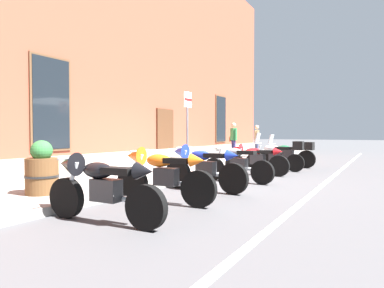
% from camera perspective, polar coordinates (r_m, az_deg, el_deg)
% --- Properties ---
extents(ground_plane, '(140.00, 140.00, 0.00)m').
position_cam_1_polar(ground_plane, '(9.43, 1.54, -6.14)').
color(ground_plane, '#424244').
extents(sidewalk, '(32.01, 3.12, 0.15)m').
position_cam_1_polar(sidewalk, '(10.26, -6.14, -5.08)').
color(sidewalk, gray).
rests_on(sidewalk, ground_plane).
extents(lane_stripe, '(32.01, 0.12, 0.01)m').
position_cam_1_polar(lane_stripe, '(8.38, 21.21, -7.23)').
color(lane_stripe, silver).
rests_on(lane_stripe, ground_plane).
extents(brick_pub_facade, '(26.01, 7.87, 9.67)m').
position_cam_1_polar(brick_pub_facade, '(14.57, -24.33, 15.64)').
color(brick_pub_facade, brown).
rests_on(brick_pub_facade, ground_plane).
extents(motorcycle_black_sport, '(0.62, 2.11, 1.02)m').
position_cam_1_polar(motorcycle_black_sport, '(4.97, -15.94, -6.88)').
color(motorcycle_black_sport, black).
rests_on(motorcycle_black_sport, ground_plane).
extents(motorcycle_orange_sport, '(0.62, 2.08, 1.05)m').
position_cam_1_polar(motorcycle_orange_sport, '(6.11, -5.56, -5.07)').
color(motorcycle_orange_sport, black).
rests_on(motorcycle_orange_sport, ground_plane).
extents(motorcycle_blue_sport, '(0.62, 2.16, 1.06)m').
position_cam_1_polar(motorcycle_blue_sport, '(7.45, 1.62, -3.81)').
color(motorcycle_blue_sport, black).
rests_on(motorcycle_blue_sport, ground_plane).
extents(motorcycle_grey_naked, '(0.62, 2.08, 0.99)m').
position_cam_1_polar(motorcycle_grey_naked, '(8.88, 7.79, -3.49)').
color(motorcycle_grey_naked, black).
rests_on(motorcycle_grey_naked, ground_plane).
extents(motorcycle_red_sport, '(0.62, 2.10, 0.98)m').
position_cam_1_polar(motorcycle_red_sport, '(10.53, 10.71, -2.38)').
color(motorcycle_red_sport, black).
rests_on(motorcycle_red_sport, ground_plane).
extents(motorcycle_silver_touring, '(0.62, 2.05, 1.34)m').
position_cam_1_polar(motorcycle_silver_touring, '(11.78, 14.70, -1.89)').
color(motorcycle_silver_touring, black).
rests_on(motorcycle_silver_touring, ground_plane).
extents(motorcycle_green_touring, '(0.62, 2.19, 1.28)m').
position_cam_1_polar(motorcycle_green_touring, '(13.26, 16.64, -1.60)').
color(motorcycle_green_touring, black).
rests_on(motorcycle_green_touring, ground_plane).
extents(pedestrian_striped_shirt, '(0.50, 0.54, 1.69)m').
position_cam_1_polar(pedestrian_striped_shirt, '(16.10, 7.26, 1.07)').
color(pedestrian_striped_shirt, '#1E1E4C').
rests_on(pedestrian_striped_shirt, sidewalk).
extents(pedestrian_tan_coat, '(0.61, 0.41, 1.59)m').
position_cam_1_polar(pedestrian_tan_coat, '(16.59, 11.23, 0.83)').
color(pedestrian_tan_coat, '#2D3351').
rests_on(pedestrian_tan_coat, sidewalk).
extents(parking_sign, '(0.36, 0.07, 2.38)m').
position_cam_1_polar(parking_sign, '(9.42, -0.79, 4.18)').
color(parking_sign, '#4C4C51').
rests_on(parking_sign, sidewalk).
extents(barrel_planter, '(0.63, 0.63, 1.03)m').
position_cam_1_polar(barrel_planter, '(6.87, -24.73, -4.31)').
color(barrel_planter, brown).
rests_on(barrel_planter, sidewalk).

